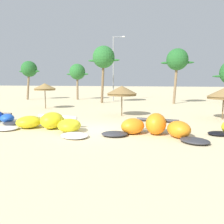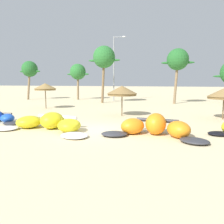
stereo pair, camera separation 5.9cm
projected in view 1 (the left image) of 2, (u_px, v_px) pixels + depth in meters
name	position (u px, v px, depth m)	size (l,w,h in m)	color
ground_plane	(95.00, 130.00, 14.92)	(260.00, 260.00, 0.00)	beige
kite_left_of_center	(48.00, 123.00, 15.02)	(7.51, 3.86, 1.15)	white
kite_center	(155.00, 127.00, 13.41)	(6.42, 3.23, 1.33)	#333338
beach_umbrella_near_van	(45.00, 87.00, 26.50)	(2.58, 2.58, 3.04)	brown
beach_umbrella_middle	(122.00, 91.00, 20.86)	(2.86, 2.86, 2.86)	brown
beach_umbrella_near_palms	(224.00, 93.00, 18.96)	(2.78, 2.78, 2.70)	brown
palm_leftmost	(29.00, 69.00, 39.06)	(4.14, 2.76, 6.80)	#7F6647
palm_left	(77.00, 72.00, 39.37)	(4.20, 2.80, 6.35)	#7F6647
palm_left_of_gap	(104.00, 58.00, 32.80)	(4.89, 3.26, 8.46)	brown
palm_center_left	(177.00, 60.00, 31.76)	(4.63, 3.09, 7.92)	#7F6647
lamppost_west	(114.00, 66.00, 36.80)	(2.04, 0.24, 10.56)	gray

